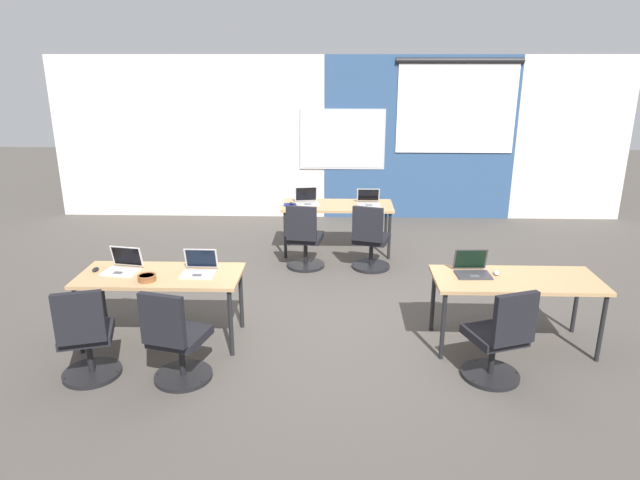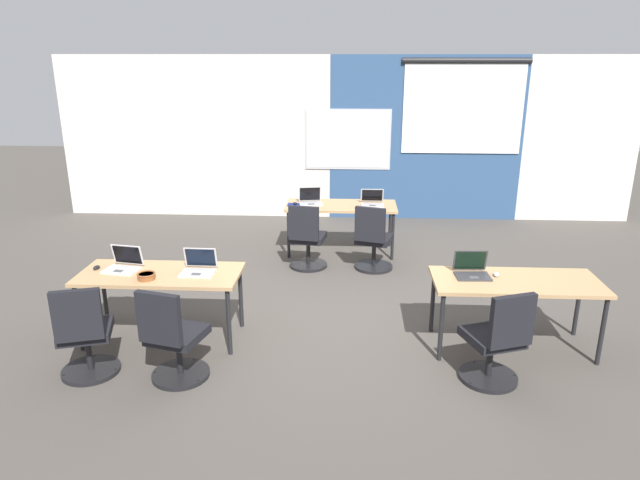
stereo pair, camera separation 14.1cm
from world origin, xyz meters
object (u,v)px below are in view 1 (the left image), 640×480
at_px(laptop_far_right, 369,201).
at_px(chair_far_left, 305,242).
at_px(mouse_far_left, 292,203).
at_px(snack_bowl, 147,277).
at_px(desk_near_right, 516,284).
at_px(laptop_far_left, 307,200).
at_px(chair_far_right, 370,243).
at_px(chair_near_right_inner, 499,343).
at_px(laptop_near_right_inner, 472,269).
at_px(chair_near_left_inner, 177,344).
at_px(laptop_near_left_inner, 200,269).
at_px(desk_near_left, 161,280).
at_px(mouse_near_right_inner, 497,273).
at_px(chair_near_left_end, 87,342).
at_px(mouse_near_left_end, 96,269).
at_px(desk_far_center, 338,209).
at_px(laptop_near_left_end, 123,266).

relative_size(laptop_far_right, chair_far_left, 0.36).
bearing_deg(mouse_far_left, snack_bowl, -111.43).
height_order(desk_near_right, laptop_far_left, laptop_far_left).
height_order(chair_far_right, chair_near_right_inner, same).
relative_size(laptop_far_left, chair_far_left, 0.41).
height_order(laptop_near_right_inner, snack_bowl, laptop_near_right_inner).
bearing_deg(chair_near_left_inner, laptop_near_left_inner, -77.51).
relative_size(chair_near_left_inner, snack_bowl, 5.18).
distance_m(desk_near_left, mouse_near_right_inner, 3.33).
xyz_separation_m(chair_near_left_inner, mouse_far_left, (0.73, 3.55, 0.36)).
height_order(chair_far_left, chair_near_left_end, same).
bearing_deg(laptop_near_right_inner, snack_bowl, -177.88).
relative_size(laptop_near_left_inner, mouse_near_left_end, 3.30).
xyz_separation_m(desk_near_left, desk_near_right, (3.50, 0.00, 0.00)).
xyz_separation_m(desk_near_left, laptop_far_left, (1.30, 2.83, 0.11)).
xyz_separation_m(laptop_far_right, laptop_near_right_inner, (0.89, -2.71, 0.00)).
distance_m(desk_near_right, chair_near_left_inner, 3.26).
relative_size(chair_far_right, snack_bowl, 5.18).
relative_size(laptop_far_left, mouse_far_left, 3.34).
bearing_deg(chair_near_left_end, chair_far_right, -149.55).
height_order(desk_near_left, chair_far_left, chair_far_left).
bearing_deg(chair_near_right_inner, mouse_near_right_inner, -120.88).
distance_m(chair_near_left_inner, laptop_near_right_inner, 2.90).
distance_m(desk_near_right, laptop_far_left, 3.59).
xyz_separation_m(chair_near_left_inner, laptop_far_right, (1.85, 3.60, 0.39)).
height_order(chair_far_left, mouse_near_left_end, chair_far_left).
distance_m(desk_near_left, chair_near_left_end, 0.94).
bearing_deg(chair_far_left, laptop_near_left_inner, 74.65).
xyz_separation_m(mouse_near_left_end, snack_bowl, (0.60, -0.24, 0.02)).
distance_m(laptop_near_left_inner, chair_far_right, 2.76).
relative_size(chair_far_right, chair_far_left, 1.00).
distance_m(desk_near_right, laptop_near_right_inner, 0.44).
bearing_deg(chair_near_left_inner, chair_far_left, -93.51).
height_order(desk_far_center, mouse_far_left, mouse_far_left).
bearing_deg(laptop_near_left_inner, mouse_near_left_end, 179.20).
distance_m(chair_far_left, mouse_near_right_inner, 2.86).
bearing_deg(chair_near_right_inner, desk_near_left, -31.94).
bearing_deg(chair_far_right, chair_near_right_inner, 126.47).
height_order(desk_near_right, snack_bowl, snack_bowl).
xyz_separation_m(desk_near_left, chair_far_left, (1.31, 2.09, -0.28)).
relative_size(desk_far_center, snack_bowl, 9.01).
xyz_separation_m(laptop_far_right, laptop_near_left_end, (-2.59, -2.74, 0.00)).
height_order(laptop_near_left_inner, chair_far_right, laptop_near_left_inner).
bearing_deg(mouse_near_right_inner, laptop_near_left_inner, -178.79).
distance_m(laptop_far_right, chair_near_right_inner, 3.65).
bearing_deg(desk_near_right, laptop_near_left_end, 178.98).
relative_size(laptop_far_right, mouse_near_right_inner, 2.99).
relative_size(laptop_near_left_end, mouse_near_left_end, 3.69).
distance_m(chair_far_right, laptop_near_left_end, 3.30).
height_order(chair_far_right, chair_far_left, same).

